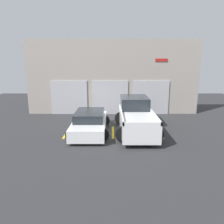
{
  "coord_description": "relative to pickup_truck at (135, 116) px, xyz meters",
  "views": [
    {
      "loc": [
        -0.06,
        -13.67,
        4.07
      ],
      "look_at": [
        0.0,
        -1.06,
        1.1
      ],
      "focal_mm": 35.0,
      "sensor_mm": 36.0,
      "label": 1
    }
  ],
  "objects": [
    {
      "name": "shophouse_building",
      "position": [
        -1.35,
        4.54,
        1.89
      ],
      "size": [
        13.16,
        0.68,
        5.64
      ],
      "color": "#9E9389",
      "rests_on": "ground"
    },
    {
      "name": "pickup_truck",
      "position": [
        0.0,
        0.0,
        0.0
      ],
      "size": [
        2.44,
        5.15,
        1.87
      ],
      "color": "white",
      "rests_on": "ground"
    },
    {
      "name": "parking_stripe_centre",
      "position": [
        1.34,
        -0.31,
        -0.87
      ],
      "size": [
        0.12,
        2.2,
        0.01
      ],
      "primitive_type": "cube",
      "color": "gold",
      "rests_on": "ground"
    },
    {
      "name": "sedan_white",
      "position": [
        -2.68,
        -0.29,
        -0.28
      ],
      "size": [
        2.26,
        4.42,
        1.23
      ],
      "color": "white",
      "rests_on": "ground"
    },
    {
      "name": "ground_plane",
      "position": [
        -1.34,
        1.25,
        -0.87
      ],
      "size": [
        28.0,
        28.0,
        0.0
      ],
      "primitive_type": "plane",
      "color": "#2D2D30"
    },
    {
      "name": "parking_stripe_left",
      "position": [
        -1.34,
        -0.31,
        -0.87
      ],
      "size": [
        0.12,
        2.2,
        0.01
      ],
      "primitive_type": "cube",
      "color": "gold",
      "rests_on": "ground"
    },
    {
      "name": "parking_stripe_far_left",
      "position": [
        -4.02,
        -0.31,
        -0.87
      ],
      "size": [
        0.12,
        2.2,
        0.01
      ],
      "primitive_type": "cube",
      "color": "gold",
      "rests_on": "ground"
    }
  ]
}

